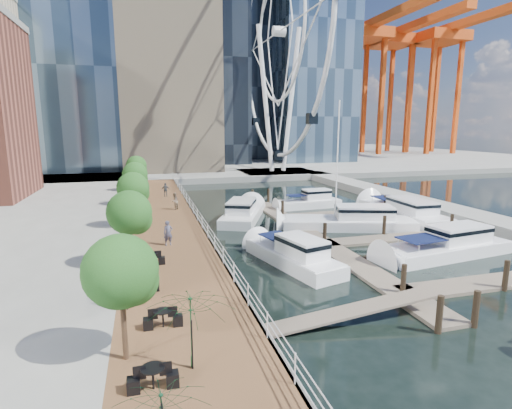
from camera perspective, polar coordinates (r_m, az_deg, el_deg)
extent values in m
plane|color=black|center=(24.16, 11.43, -11.54)|extent=(520.00, 520.00, 0.00)
cube|color=brown|center=(35.87, -12.96, -3.29)|extent=(6.00, 60.00, 1.00)
cube|color=#595954|center=(36.11, -8.19, -3.03)|extent=(0.25, 60.00, 1.00)
cube|color=gray|center=(122.53, -10.84, 6.70)|extent=(200.00, 114.00, 1.00)
cube|color=gray|center=(50.82, 21.40, 0.39)|extent=(4.00, 60.00, 1.00)
cube|color=gray|center=(76.31, 3.10, 4.42)|extent=(14.00, 12.00, 1.00)
cube|color=#6D6051|center=(33.90, 8.30, -4.66)|extent=(2.00, 32.00, 0.20)
cube|color=#6D6051|center=(27.85, 30.41, -9.59)|extent=(12.00, 2.00, 0.20)
cube|color=#6D6051|center=(35.08, 18.67, -4.59)|extent=(12.00, 2.00, 0.20)
cube|color=#6D6051|center=(43.43, 11.28, -1.29)|extent=(12.00, 2.00, 0.20)
cylinder|color=white|center=(75.21, 1.34, 14.64)|extent=(0.80, 0.80, 26.00)
cylinder|color=white|center=(76.82, 5.03, 14.53)|extent=(0.80, 0.80, 26.00)
torus|color=white|center=(77.67, 3.31, 23.46)|extent=(0.70, 44.70, 44.70)
cylinder|color=#3F2B1C|center=(15.46, -18.31, -16.36)|extent=(0.20, 0.20, 2.40)
sphere|color=#265B1E|center=(14.64, -18.81, -9.01)|extent=(2.60, 2.60, 2.60)
cylinder|color=#3F2B1C|center=(24.79, -17.37, -5.85)|extent=(0.20, 0.20, 2.40)
sphere|color=#265B1E|center=(24.29, -17.66, -1.10)|extent=(2.60, 2.60, 2.60)
cylinder|color=#3F2B1C|center=(34.50, -16.97, -1.16)|extent=(0.20, 0.20, 2.40)
sphere|color=#265B1E|center=(34.14, -17.17, 2.29)|extent=(2.60, 2.60, 2.60)
cylinder|color=#3F2B1C|center=(44.34, -16.75, 1.46)|extent=(0.20, 0.20, 2.40)
sphere|color=#265B1E|center=(44.06, -16.90, 4.15)|extent=(2.60, 2.60, 2.60)
cylinder|color=#3F2B1C|center=(54.23, -16.61, 3.13)|extent=(0.20, 0.20, 2.40)
sphere|color=#265B1E|center=(54.00, -16.73, 5.33)|extent=(2.60, 2.60, 2.60)
imported|color=#45455C|center=(28.67, -12.45, -4.01)|extent=(0.69, 0.51, 1.75)
imported|color=#816C59|center=(40.94, -11.54, 0.47)|extent=(1.01, 1.06, 1.72)
imported|color=#383E46|center=(49.03, -12.78, 2.07)|extent=(1.02, 0.57, 1.64)
imported|color=#0F391A|center=(14.30, -9.17, -17.57)|extent=(3.29, 3.35, 2.71)
imported|color=#0E3411|center=(19.21, -18.11, -11.00)|extent=(2.64, 2.68, 2.30)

